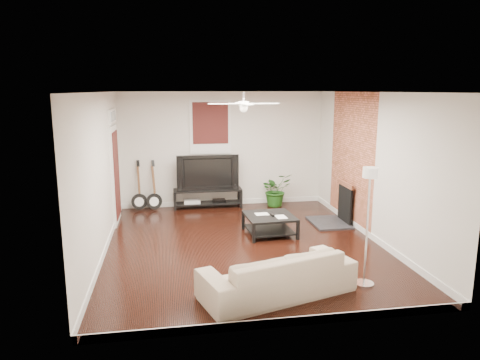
% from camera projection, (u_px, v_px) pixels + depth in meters
% --- Properties ---
extents(room, '(5.01, 6.01, 2.81)m').
position_uv_depth(room, '(244.00, 171.00, 8.05)').
color(room, black).
rests_on(room, ground).
extents(brick_accent, '(0.02, 2.20, 2.80)m').
position_uv_depth(brick_accent, '(351.00, 159.00, 9.41)').
color(brick_accent, '#965030').
rests_on(brick_accent, floor).
extents(fireplace, '(0.80, 1.10, 0.92)m').
position_uv_depth(fireplace, '(336.00, 203.00, 9.56)').
color(fireplace, black).
rests_on(fireplace, floor).
extents(window_back, '(1.00, 0.06, 1.30)m').
position_uv_depth(window_back, '(210.00, 127.00, 10.76)').
color(window_back, '#39100F').
rests_on(window_back, wall_back).
extents(door_left, '(0.08, 1.00, 2.50)m').
position_uv_depth(door_left, '(115.00, 165.00, 9.52)').
color(door_left, white).
rests_on(door_left, wall_left).
extents(tv_stand, '(1.66, 0.44, 0.46)m').
position_uv_depth(tv_stand, '(208.00, 198.00, 10.90)').
color(tv_stand, black).
rests_on(tv_stand, floor).
extents(tv, '(1.49, 0.19, 0.86)m').
position_uv_depth(tv, '(207.00, 172.00, 10.79)').
color(tv, black).
rests_on(tv, tv_stand).
extents(coffee_table, '(0.98, 0.98, 0.39)m').
position_uv_depth(coffee_table, '(270.00, 225.00, 8.88)').
color(coffee_table, black).
rests_on(coffee_table, floor).
extents(sofa, '(2.33, 1.45, 0.64)m').
position_uv_depth(sofa, '(277.00, 273.00, 6.23)').
color(sofa, '#C6B095').
rests_on(sofa, floor).
extents(floor_lamp, '(0.37, 0.37, 1.78)m').
position_uv_depth(floor_lamp, '(367.00, 227.00, 6.43)').
color(floor_lamp, silver).
rests_on(floor_lamp, floor).
extents(potted_plant, '(0.91, 0.84, 0.82)m').
position_uv_depth(potted_plant, '(276.00, 190.00, 11.02)').
color(potted_plant, '#1F5518').
rests_on(potted_plant, floor).
extents(guitar_left, '(0.41, 0.32, 1.22)m').
position_uv_depth(guitar_left, '(139.00, 186.00, 10.54)').
color(guitar_left, black).
rests_on(guitar_left, floor).
extents(guitar_right, '(0.43, 0.35, 1.22)m').
position_uv_depth(guitar_right, '(154.00, 185.00, 10.56)').
color(guitar_right, black).
rests_on(guitar_right, floor).
extents(ceiling_fan, '(1.24, 1.24, 0.32)m').
position_uv_depth(ceiling_fan, '(244.00, 104.00, 7.81)').
color(ceiling_fan, white).
rests_on(ceiling_fan, ceiling).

